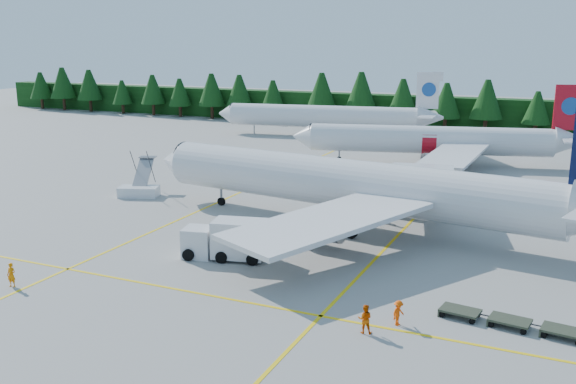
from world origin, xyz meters
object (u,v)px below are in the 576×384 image
at_px(airstairs, 140,188).
at_px(service_truck, 225,239).
at_px(airliner_red, 424,140).
at_px(airliner_navy, 339,184).

height_order(airstairs, service_truck, airstairs).
relative_size(airliner_red, service_truck, 5.48).
xyz_separation_m(airstairs, service_truck, (18.50, -13.87, 0.71)).
relative_size(airliner_navy, airliner_red, 1.20).
height_order(airliner_navy, service_truck, airliner_navy).
xyz_separation_m(airliner_navy, airstairs, (-23.39, 1.70, -3.05)).
distance_m(airliner_red, service_truck, 44.74).
bearing_deg(service_truck, airstairs, 130.37).
distance_m(airliner_red, airstairs, 38.82).
relative_size(airstairs, service_truck, 0.94).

